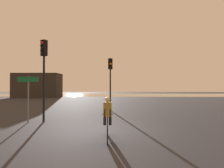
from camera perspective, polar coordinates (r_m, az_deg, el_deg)
ground_plane at (r=8.19m, az=-4.16°, el=-14.99°), size 120.00×120.00×0.00m
water_strip at (r=43.16m, az=-0.07°, el=-3.57°), size 80.00×16.00×0.01m
distant_building at (r=36.22m, az=-23.08°, el=-0.42°), size 8.37×4.00×4.53m
traffic_light_center at (r=14.61m, az=-0.56°, el=3.18°), size 0.38×0.40×4.37m
traffic_light_near_left at (r=10.70m, az=-21.36°, el=5.75°), size 0.39×0.41×4.65m
direction_sign_post at (r=10.81m, az=-25.67°, el=-2.40°), size 1.07×0.30×2.60m
cyclist at (r=6.64m, az=-1.49°, el=-11.08°), size 0.46×1.71×1.62m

